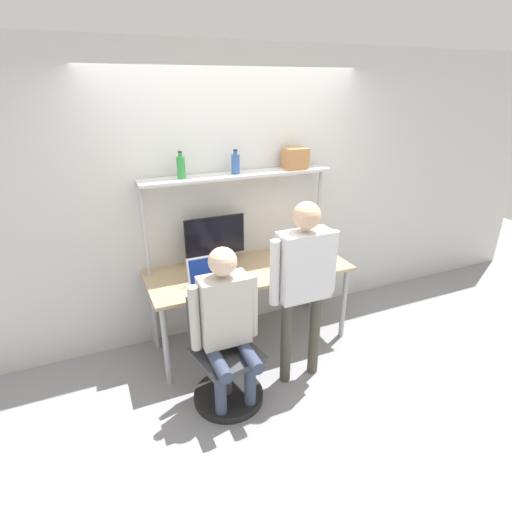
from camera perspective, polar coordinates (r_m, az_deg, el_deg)
The scene contains 13 objects.
ground_plane at distance 3.81m, azimuth 1.46°, elevation -14.85°, with size 12.00×12.00×0.00m, color gray.
wall_back at distance 3.87m, azimuth -3.39°, elevation 8.22°, with size 8.00×0.06×2.70m.
desk at distance 3.74m, azimuth -0.99°, elevation -2.85°, with size 1.87×0.75×0.78m.
shelf_unit at distance 3.70m, azimuth -2.48°, elevation 8.29°, with size 1.78×0.26×1.62m.
monitor at distance 3.72m, azimuth -5.84°, elevation 2.44°, with size 0.57×0.21×0.47m.
laptop at distance 3.41m, azimuth -7.14°, elevation -3.16°, with size 0.29×0.24×0.24m.
cell_phone at distance 3.48m, azimuth -3.59°, elevation -3.60°, with size 0.07×0.15×0.01m.
office_chair at distance 3.31m, azimuth -4.44°, elevation -15.71°, with size 0.56×0.56×0.90m.
person_seated at distance 2.99m, azimuth -4.26°, elevation -8.83°, with size 0.53×0.46×1.32m.
person_standing at distance 3.15m, azimuth 6.85°, elevation -2.40°, with size 0.59×0.21×1.57m.
bottle_blue at distance 3.62m, azimuth -2.95°, elevation 13.06°, with size 0.07×0.07×0.21m.
bottle_green at distance 3.48m, azimuth -10.66°, elevation 12.38°, with size 0.07×0.07×0.23m.
storage_box at distance 3.87m, azimuth 5.60°, elevation 13.73°, with size 0.21×0.18×0.19m.
Camera 1 is at (-1.29, -2.71, 2.36)m, focal length 28.00 mm.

